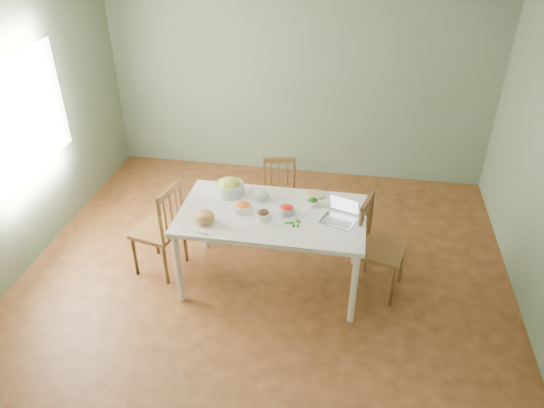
% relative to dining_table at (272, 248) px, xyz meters
% --- Properties ---
extents(floor, '(5.00, 5.00, 0.00)m').
position_rel_dining_table_xyz_m(floor, '(-0.09, -0.09, -0.41)').
color(floor, '#412510').
rests_on(floor, ground).
extents(ceiling, '(5.00, 5.00, 0.00)m').
position_rel_dining_table_xyz_m(ceiling, '(-0.09, -0.09, 2.29)').
color(ceiling, white).
rests_on(ceiling, ground).
extents(wall_back, '(5.00, 0.00, 2.70)m').
position_rel_dining_table_xyz_m(wall_back, '(-0.09, 2.41, 0.94)').
color(wall_back, slate).
rests_on(wall_back, ground).
extents(wall_left, '(0.00, 5.00, 2.70)m').
position_rel_dining_table_xyz_m(wall_left, '(-2.59, -0.09, 0.94)').
color(wall_left, slate).
rests_on(wall_left, ground).
extents(window_left, '(0.04, 1.60, 1.20)m').
position_rel_dining_table_xyz_m(window_left, '(-2.57, 0.21, 1.09)').
color(window_left, white).
rests_on(window_left, ground).
extents(dining_table, '(1.76, 0.99, 0.82)m').
position_rel_dining_table_xyz_m(dining_table, '(0.00, 0.00, 0.00)').
color(dining_table, white).
rests_on(dining_table, floor).
extents(chair_far, '(0.45, 0.44, 0.88)m').
position_rel_dining_table_xyz_m(chair_far, '(-0.07, 0.87, 0.03)').
color(chair_far, brown).
rests_on(chair_far, floor).
extents(chair_left, '(0.51, 0.53, 1.01)m').
position_rel_dining_table_xyz_m(chair_left, '(-1.18, 0.00, 0.09)').
color(chair_left, brown).
rests_on(chair_left, floor).
extents(chair_right, '(0.52, 0.53, 1.00)m').
position_rel_dining_table_xyz_m(chair_right, '(1.06, 0.07, 0.09)').
color(chair_right, brown).
rests_on(chair_right, floor).
extents(bread_boule, '(0.24, 0.24, 0.12)m').
position_rel_dining_table_xyz_m(bread_boule, '(-0.58, -0.26, 0.47)').
color(bread_boule, tan).
rests_on(bread_boule, dining_table).
extents(butter_stick, '(0.10, 0.06, 0.03)m').
position_rel_dining_table_xyz_m(butter_stick, '(-0.55, -0.44, 0.43)').
color(butter_stick, white).
rests_on(butter_stick, dining_table).
extents(bowl_squash, '(0.29, 0.29, 0.16)m').
position_rel_dining_table_xyz_m(bowl_squash, '(-0.48, 0.27, 0.49)').
color(bowl_squash, gold).
rests_on(bowl_squash, dining_table).
extents(bowl_carrot, '(0.21, 0.21, 0.09)m').
position_rel_dining_table_xyz_m(bowl_carrot, '(-0.28, -0.02, 0.46)').
color(bowl_carrot, orange).
rests_on(bowl_carrot, dining_table).
extents(bowl_onion, '(0.20, 0.20, 0.09)m').
position_rel_dining_table_xyz_m(bowl_onion, '(-0.16, 0.24, 0.46)').
color(bowl_onion, beige).
rests_on(bowl_onion, dining_table).
extents(bowl_mushroom, '(0.15, 0.15, 0.10)m').
position_rel_dining_table_xyz_m(bowl_mushroom, '(-0.06, -0.12, 0.46)').
color(bowl_mushroom, black).
rests_on(bowl_mushroom, dining_table).
extents(bowl_redpep, '(0.17, 0.17, 0.09)m').
position_rel_dining_table_xyz_m(bowl_redpep, '(0.14, 0.01, 0.46)').
color(bowl_redpep, red).
rests_on(bowl_redpep, dining_table).
extents(bowl_broccoli, '(0.16, 0.16, 0.08)m').
position_rel_dining_table_xyz_m(bowl_broccoli, '(0.36, 0.20, 0.45)').
color(bowl_broccoli, '#164E1B').
rests_on(bowl_broccoli, dining_table).
extents(flatbread, '(0.22, 0.22, 0.02)m').
position_rel_dining_table_xyz_m(flatbread, '(0.37, 0.39, 0.42)').
color(flatbread, '#DFC677').
rests_on(flatbread, dining_table).
extents(basil_bunch, '(0.18, 0.18, 0.02)m').
position_rel_dining_table_xyz_m(basil_bunch, '(0.21, -0.15, 0.42)').
color(basil_bunch, '#23690E').
rests_on(basil_bunch, dining_table).
extents(laptop, '(0.37, 0.35, 0.21)m').
position_rel_dining_table_xyz_m(laptop, '(0.62, -0.04, 0.52)').
color(laptop, '#BABAC0').
rests_on(laptop, dining_table).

